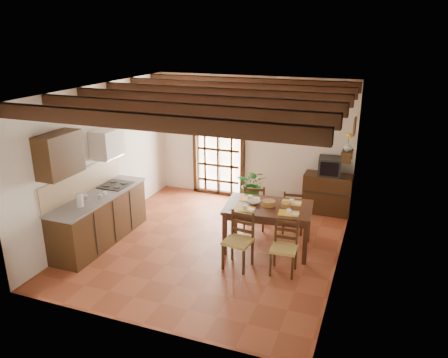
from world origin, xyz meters
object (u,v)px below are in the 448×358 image
at_px(potted_plant, 253,183).
at_px(pendant_lamp, 273,134).
at_px(dining_table, 268,211).
at_px(chair_near_right, 284,257).
at_px(chair_far_right, 293,219).
at_px(crt_tv, 330,166).
at_px(chair_far_left, 255,214).
at_px(chair_near_left, 238,250).
at_px(sideboard, 327,194).
at_px(kitchen_counter, 100,218).

xyz_separation_m(potted_plant, pendant_lamp, (0.81, -1.61, 1.51)).
relative_size(dining_table, pendant_lamp, 1.90).
bearing_deg(chair_near_right, chair_far_right, 93.88).
relative_size(dining_table, crt_tv, 3.24).
relative_size(chair_far_left, crt_tv, 1.87).
bearing_deg(chair_near_right, crt_tv, 80.88).
bearing_deg(pendant_lamp, potted_plant, 116.61).
xyz_separation_m(chair_near_right, chair_far_left, (-0.92, 1.45, 0.01)).
xyz_separation_m(chair_near_left, chair_far_left, (-0.18, 1.53, -0.01)).
bearing_deg(potted_plant, sideboard, 10.36).
relative_size(chair_far_left, potted_plant, 0.50).
relative_size(dining_table, sideboard, 1.60).
bearing_deg(chair_near_left, chair_far_left, 103.08).
bearing_deg(kitchen_counter, potted_plant, 49.76).
bearing_deg(sideboard, dining_table, -110.57).
height_order(chair_far_left, chair_far_right, chair_far_left).
bearing_deg(potted_plant, kitchen_counter, -130.24).
bearing_deg(chair_far_right, chair_far_left, -2.14).
bearing_deg(pendant_lamp, dining_table, -90.00).
height_order(crt_tv, pendant_lamp, pendant_lamp).
height_order(kitchen_counter, chair_near_left, kitchen_counter).
distance_m(chair_near_right, pendant_lamp, 2.03).
bearing_deg(sideboard, chair_far_left, -133.50).
relative_size(dining_table, potted_plant, 0.87).
bearing_deg(chair_far_left, kitchen_counter, 20.97).
bearing_deg(kitchen_counter, crt_tv, 37.15).
relative_size(chair_far_right, sideboard, 0.87).
distance_m(chair_far_left, chair_far_right, 0.75).
bearing_deg(kitchen_counter, chair_far_left, 31.91).
distance_m(chair_far_left, pendant_lamp, 1.95).
height_order(chair_near_left, sideboard, chair_near_left).
bearing_deg(chair_far_left, crt_tv, -145.07).
relative_size(dining_table, chair_near_right, 1.82).
bearing_deg(dining_table, potted_plant, 108.70).
relative_size(kitchen_counter, chair_near_right, 2.55).
bearing_deg(kitchen_counter, pendant_lamp, 17.48).
distance_m(chair_far_left, potted_plant, 1.08).
xyz_separation_m(dining_table, crt_tv, (0.77, 1.99, 0.33)).
bearing_deg(chair_near_left, dining_table, 77.17).
xyz_separation_m(kitchen_counter, chair_far_right, (3.24, 1.64, -0.20)).
height_order(chair_far_left, pendant_lamp, pendant_lamp).
xyz_separation_m(chair_far_right, potted_plant, (-1.09, 0.90, 0.30)).
relative_size(chair_near_right, potted_plant, 0.48).
relative_size(chair_far_left, chair_far_right, 1.06).
bearing_deg(crt_tv, chair_near_left, -116.20).
height_order(sideboard, crt_tv, crt_tv).
xyz_separation_m(chair_near_left, pendant_lamp, (0.28, 0.91, 1.78)).
bearing_deg(pendant_lamp, chair_near_right, -60.66).
height_order(chair_near_right, chair_far_left, chair_far_left).
bearing_deg(chair_far_right, kitchen_counter, 18.09).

